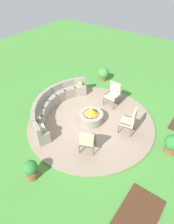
% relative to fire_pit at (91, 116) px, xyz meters
% --- Properties ---
extents(ground_plane, '(24.00, 24.00, 0.00)m').
position_rel_fire_pit_xyz_m(ground_plane, '(0.00, 0.00, -0.32)').
color(ground_plane, '#478C38').
extents(patio_circle, '(5.29, 5.29, 0.06)m').
position_rel_fire_pit_xyz_m(patio_circle, '(0.00, 0.00, -0.29)').
color(patio_circle, gray).
rests_on(patio_circle, ground_plane).
extents(mulch_bed_left, '(1.68, 1.02, 0.04)m').
position_rel_fire_pit_xyz_m(mulch_bed_left, '(-2.38, -3.25, -0.30)').
color(mulch_bed_left, '#472B19').
rests_on(mulch_bed_left, ground_plane).
extents(fire_pit, '(1.02, 1.02, 0.68)m').
position_rel_fire_pit_xyz_m(fire_pit, '(0.00, 0.00, 0.00)').
color(fire_pit, gray).
rests_on(fire_pit, patio_circle).
extents(curved_stone_bench, '(3.98, 1.88, 0.81)m').
position_rel_fire_pit_xyz_m(curved_stone_bench, '(-0.42, 1.72, 0.06)').
color(curved_stone_bench, gray).
rests_on(curved_stone_bench, patio_circle).
extents(lounge_chair_front_left, '(0.73, 0.71, 1.02)m').
position_rel_fire_pit_xyz_m(lounge_chair_front_left, '(-1.36, -0.82, 0.28)').
color(lounge_chair_front_left, brown).
rests_on(lounge_chair_front_left, patio_circle).
extents(lounge_chair_front_right, '(0.66, 0.64, 1.12)m').
position_rel_fire_pit_xyz_m(lounge_chair_front_right, '(0.38, -1.55, 0.31)').
color(lounge_chair_front_right, brown).
rests_on(lounge_chair_front_right, patio_circle).
extents(lounge_chair_back_left, '(0.62, 0.61, 1.09)m').
position_rel_fire_pit_xyz_m(lounge_chair_back_left, '(1.59, -0.11, 0.30)').
color(lounge_chair_back_left, brown).
rests_on(lounge_chair_back_left, patio_circle).
extents(potted_plant_0, '(0.61, 0.61, 0.74)m').
position_rel_fire_pit_xyz_m(potted_plant_0, '(3.29, 1.50, 0.07)').
color(potted_plant_0, brown).
rests_on(potted_plant_0, ground_plane).
extents(potted_plant_1, '(0.46, 0.46, 0.71)m').
position_rel_fire_pit_xyz_m(potted_plant_1, '(-3.22, -0.02, 0.06)').
color(potted_plant_1, brown).
rests_on(potted_plant_1, ground_plane).
extents(potted_plant_2, '(0.56, 0.56, 0.77)m').
position_rel_fire_pit_xyz_m(potted_plant_2, '(0.39, -3.21, 0.10)').
color(potted_plant_2, brown).
rests_on(potted_plant_2, ground_plane).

